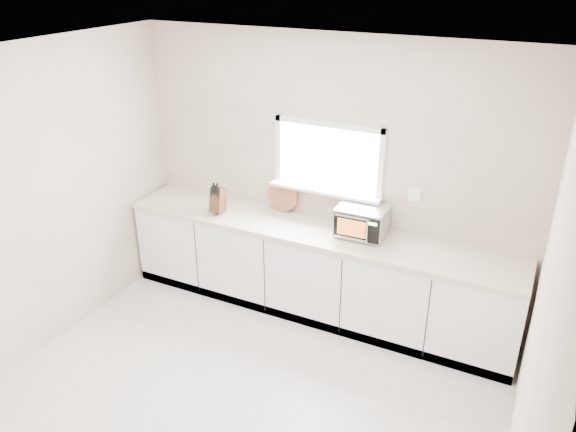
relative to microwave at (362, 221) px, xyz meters
The scene contains 8 objects.
ground 2.11m from the microwave, 104.13° to the right, with size 4.00×4.00×0.00m, color beige.
back_wall 0.58m from the microwave, 151.74° to the left, with size 4.00×0.17×2.70m.
cabinets 0.77m from the microwave, behind, with size 3.92×0.60×0.88m, color white.
countertop 0.48m from the microwave, behind, with size 3.92×0.64×0.04m, color beige.
microwave is the anchor object (origin of this frame).
knife_block 1.48m from the microwave, behind, with size 0.15×0.25×0.34m.
cutting_board 0.93m from the microwave, 168.74° to the left, with size 0.33×0.33×0.02m, color #9B5E3C.
coffee_grinder 0.07m from the microwave, 141.65° to the right, with size 0.13×0.13×0.19m.
Camera 1 is at (1.90, -2.72, 3.31)m, focal length 35.00 mm.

